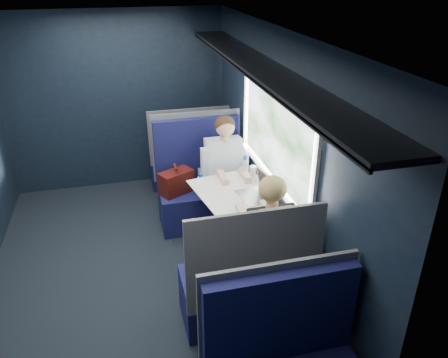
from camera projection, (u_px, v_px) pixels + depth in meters
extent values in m
cube|color=black|center=(137.00, 275.00, 4.34)|extent=(2.80, 4.20, 0.01)
cube|color=black|center=(280.00, 154.00, 4.15)|extent=(0.10, 4.20, 2.30)
cube|color=black|center=(117.00, 102.00, 5.69)|extent=(2.80, 0.10, 2.30)
cube|color=silver|center=(109.00, 26.00, 3.29)|extent=(2.80, 4.20, 0.10)
cube|color=beige|center=(276.00, 93.00, 3.86)|extent=(0.03, 1.84, 0.07)
cube|color=beige|center=(272.00, 179.00, 4.24)|extent=(0.03, 1.84, 0.07)
cube|color=beige|center=(314.00, 179.00, 3.29)|extent=(0.03, 0.07, 0.78)
cube|color=beige|center=(246.00, 110.00, 4.82)|extent=(0.03, 0.07, 0.78)
cube|color=black|center=(260.00, 67.00, 3.72)|extent=(0.36, 4.10, 0.04)
cube|color=black|center=(241.00, 71.00, 3.70)|extent=(0.02, 4.10, 0.03)
cube|color=red|center=(278.00, 77.00, 3.80)|extent=(0.01, 0.10, 0.12)
cylinder|color=#54565E|center=(222.00, 233.00, 4.38)|extent=(0.08, 0.08, 0.70)
cube|color=silver|center=(240.00, 198.00, 4.25)|extent=(0.62, 1.00, 0.04)
cube|color=#0C0D38|center=(203.00, 206.00, 5.10)|extent=(1.00, 0.50, 0.45)
cube|color=#0C0D38|center=(197.00, 149.00, 5.10)|extent=(1.00, 0.10, 0.75)
cube|color=#54565E|center=(196.00, 145.00, 5.13)|extent=(1.04, 0.03, 0.82)
cube|color=#54565E|center=(204.00, 183.00, 4.92)|extent=(0.06, 0.40, 0.20)
cube|color=#46120F|center=(176.00, 182.00, 4.87)|extent=(0.42, 0.34, 0.26)
cylinder|color=#46120F|center=(175.00, 167.00, 4.79)|extent=(0.10, 0.15, 0.03)
cylinder|color=silver|center=(201.00, 187.00, 4.82)|extent=(0.08, 0.08, 0.22)
cylinder|color=blue|center=(201.00, 176.00, 4.76)|extent=(0.04, 0.04, 0.05)
cube|color=#0C0D38|center=(241.00, 294.00, 3.75)|extent=(1.00, 0.50, 0.45)
cube|color=#0C0D38|center=(253.00, 258.00, 3.22)|extent=(1.00, 0.10, 0.75)
cube|color=#54565E|center=(256.00, 260.00, 3.16)|extent=(1.04, 0.03, 0.82)
cube|color=#54565E|center=(240.00, 260.00, 3.65)|extent=(0.06, 0.40, 0.20)
cube|color=#0C0D38|center=(187.00, 167.00, 6.06)|extent=(1.00, 0.40, 0.45)
cube|color=#0C0D38|center=(189.00, 136.00, 5.60)|extent=(1.00, 0.10, 0.66)
cube|color=#54565E|center=(190.00, 136.00, 5.54)|extent=(1.04, 0.03, 0.72)
cube|color=#0C0D38|center=(280.00, 316.00, 2.76)|extent=(1.00, 0.10, 0.66)
cube|color=#54565E|center=(277.00, 308.00, 2.80)|extent=(1.04, 0.03, 0.72)
cube|color=black|center=(227.00, 186.00, 4.90)|extent=(0.36, 0.44, 0.16)
cube|color=black|center=(232.00, 218.00, 4.86)|extent=(0.32, 0.12, 0.45)
cube|color=silver|center=(224.00, 160.00, 4.93)|extent=(0.40, 0.29, 0.53)
cylinder|color=#D8A88C|center=(225.00, 138.00, 4.77)|extent=(0.10, 0.10, 0.06)
sphere|color=#D8A88C|center=(225.00, 127.00, 4.69)|extent=(0.21, 0.21, 0.21)
sphere|color=#382114|center=(225.00, 125.00, 4.70)|extent=(0.22, 0.22, 0.22)
cube|color=silver|center=(205.00, 163.00, 4.85)|extent=(0.09, 0.12, 0.34)
cube|color=silver|center=(243.00, 159.00, 4.94)|extent=(0.09, 0.12, 0.34)
cube|color=black|center=(264.00, 251.00, 3.79)|extent=(0.36, 0.44, 0.16)
cube|color=black|center=(256.00, 266.00, 4.10)|extent=(0.32, 0.12, 0.45)
cube|color=black|center=(272.00, 238.00, 3.54)|extent=(0.40, 0.29, 0.53)
cylinder|color=#D8A88C|center=(272.00, 205.00, 3.45)|extent=(0.10, 0.10, 0.06)
sphere|color=#D8A88C|center=(272.00, 189.00, 3.41)|extent=(0.21, 0.21, 0.21)
sphere|color=#A98E4F|center=(273.00, 188.00, 3.39)|extent=(0.22, 0.22, 0.22)
cube|color=black|center=(245.00, 239.00, 3.53)|extent=(0.09, 0.12, 0.34)
cube|color=black|center=(295.00, 231.00, 3.62)|extent=(0.09, 0.12, 0.34)
cube|color=#A98E4F|center=(275.00, 229.00, 3.44)|extent=(0.26, 0.07, 0.36)
cube|color=white|center=(229.00, 193.00, 4.30)|extent=(0.73, 0.94, 0.01)
cube|color=silver|center=(254.00, 197.00, 4.23)|extent=(0.31, 0.39, 0.02)
cube|color=silver|center=(266.00, 183.00, 4.19)|extent=(0.07, 0.35, 0.24)
cube|color=black|center=(266.00, 183.00, 4.19)|extent=(0.05, 0.30, 0.20)
cylinder|color=silver|center=(245.00, 168.00, 4.59)|extent=(0.07, 0.07, 0.20)
cylinder|color=blue|center=(245.00, 157.00, 4.54)|extent=(0.04, 0.04, 0.04)
cylinder|color=white|center=(253.00, 170.00, 4.66)|extent=(0.07, 0.07, 0.09)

